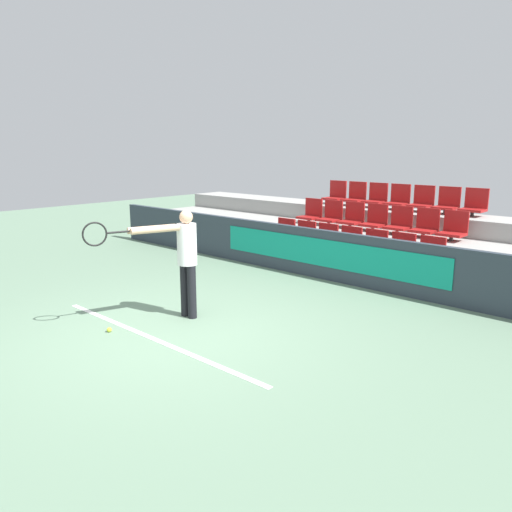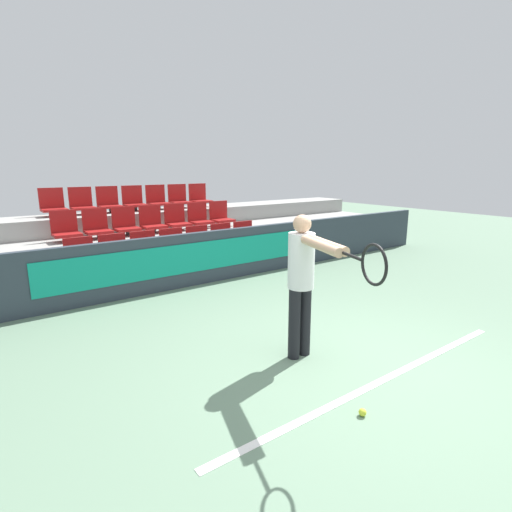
% 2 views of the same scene
% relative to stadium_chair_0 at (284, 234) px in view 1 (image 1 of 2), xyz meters
% --- Properties ---
extents(ground_plane, '(30.00, 30.00, 0.00)m').
position_rel_stadium_chair_0_xyz_m(ground_plane, '(1.65, -4.47, -0.58)').
color(ground_plane, slate).
extents(court_baseline, '(4.09, 0.08, 0.01)m').
position_rel_stadium_chair_0_xyz_m(court_baseline, '(1.65, -4.71, -0.58)').
color(court_baseline, white).
rests_on(court_baseline, ground).
extents(barrier_wall, '(12.70, 0.14, 0.93)m').
position_rel_stadium_chair_0_xyz_m(barrier_wall, '(1.64, -0.71, -0.12)').
color(barrier_wall, '#2D3842').
rests_on(barrier_wall, ground).
extents(bleacher_tier_front, '(12.30, 0.99, 0.36)m').
position_rel_stadium_chair_0_xyz_m(bleacher_tier_front, '(1.65, -0.13, -0.40)').
color(bleacher_tier_front, '#9E9E99').
rests_on(bleacher_tier_front, ground).
extents(bleacher_tier_middle, '(12.30, 0.99, 0.72)m').
position_rel_stadium_chair_0_xyz_m(bleacher_tier_middle, '(1.65, 0.86, -0.22)').
color(bleacher_tier_middle, '#9E9E99').
rests_on(bleacher_tier_middle, ground).
extents(bleacher_tier_back, '(12.30, 0.99, 1.08)m').
position_rel_stadium_chair_0_xyz_m(bleacher_tier_back, '(1.65, 1.86, -0.04)').
color(bleacher_tier_back, '#9E9E99').
rests_on(bleacher_tier_back, ground).
extents(stadium_chair_0, '(0.46, 0.41, 0.56)m').
position_rel_stadium_chair_0_xyz_m(stadium_chair_0, '(0.00, 0.00, 0.00)').
color(stadium_chair_0, '#333333').
rests_on(stadium_chair_0, bleacher_tier_front).
extents(stadium_chair_1, '(0.46, 0.41, 0.56)m').
position_rel_stadium_chair_0_xyz_m(stadium_chair_1, '(0.55, 0.00, 0.00)').
color(stadium_chair_1, '#333333').
rests_on(stadium_chair_1, bleacher_tier_front).
extents(stadium_chair_2, '(0.46, 0.41, 0.56)m').
position_rel_stadium_chair_0_xyz_m(stadium_chair_2, '(1.10, 0.00, 0.00)').
color(stadium_chair_2, '#333333').
rests_on(stadium_chair_2, bleacher_tier_front).
extents(stadium_chair_3, '(0.46, 0.41, 0.56)m').
position_rel_stadium_chair_0_xyz_m(stadium_chair_3, '(1.65, 0.00, 0.00)').
color(stadium_chair_3, '#333333').
rests_on(stadium_chair_3, bleacher_tier_front).
extents(stadium_chair_4, '(0.46, 0.41, 0.56)m').
position_rel_stadium_chair_0_xyz_m(stadium_chair_4, '(2.19, 0.00, 0.00)').
color(stadium_chair_4, '#333333').
rests_on(stadium_chair_4, bleacher_tier_front).
extents(stadium_chair_5, '(0.46, 0.41, 0.56)m').
position_rel_stadium_chair_0_xyz_m(stadium_chair_5, '(2.74, 0.00, 0.00)').
color(stadium_chair_5, '#333333').
rests_on(stadium_chair_5, bleacher_tier_front).
extents(stadium_chair_6, '(0.46, 0.41, 0.56)m').
position_rel_stadium_chair_0_xyz_m(stadium_chair_6, '(3.29, 0.00, 0.00)').
color(stadium_chair_6, '#333333').
rests_on(stadium_chair_6, bleacher_tier_front).
extents(stadium_chair_7, '(0.46, 0.41, 0.56)m').
position_rel_stadium_chair_0_xyz_m(stadium_chair_7, '(0.00, 0.99, 0.36)').
color(stadium_chair_7, '#333333').
rests_on(stadium_chair_7, bleacher_tier_middle).
extents(stadium_chair_8, '(0.46, 0.41, 0.56)m').
position_rel_stadium_chair_0_xyz_m(stadium_chair_8, '(0.55, 0.99, 0.36)').
color(stadium_chair_8, '#333333').
rests_on(stadium_chair_8, bleacher_tier_middle).
extents(stadium_chair_9, '(0.46, 0.41, 0.56)m').
position_rel_stadium_chair_0_xyz_m(stadium_chair_9, '(1.10, 0.99, 0.36)').
color(stadium_chair_9, '#333333').
rests_on(stadium_chair_9, bleacher_tier_middle).
extents(stadium_chair_10, '(0.46, 0.41, 0.56)m').
position_rel_stadium_chair_0_xyz_m(stadium_chair_10, '(1.65, 0.99, 0.36)').
color(stadium_chair_10, '#333333').
rests_on(stadium_chair_10, bleacher_tier_middle).
extents(stadium_chair_11, '(0.46, 0.41, 0.56)m').
position_rel_stadium_chair_0_xyz_m(stadium_chair_11, '(2.19, 0.99, 0.36)').
color(stadium_chair_11, '#333333').
rests_on(stadium_chair_11, bleacher_tier_middle).
extents(stadium_chair_12, '(0.46, 0.41, 0.56)m').
position_rel_stadium_chair_0_xyz_m(stadium_chair_12, '(2.74, 0.99, 0.36)').
color(stadium_chair_12, '#333333').
rests_on(stadium_chair_12, bleacher_tier_middle).
extents(stadium_chair_13, '(0.46, 0.41, 0.56)m').
position_rel_stadium_chair_0_xyz_m(stadium_chair_13, '(3.29, 0.99, 0.36)').
color(stadium_chair_13, '#333333').
rests_on(stadium_chair_13, bleacher_tier_middle).
extents(stadium_chair_14, '(0.46, 0.41, 0.56)m').
position_rel_stadium_chair_0_xyz_m(stadium_chair_14, '(0.00, 1.99, 0.72)').
color(stadium_chair_14, '#333333').
rests_on(stadium_chair_14, bleacher_tier_back).
extents(stadium_chair_15, '(0.46, 0.41, 0.56)m').
position_rel_stadium_chair_0_xyz_m(stadium_chair_15, '(0.55, 1.99, 0.72)').
color(stadium_chair_15, '#333333').
rests_on(stadium_chair_15, bleacher_tier_back).
extents(stadium_chair_16, '(0.46, 0.41, 0.56)m').
position_rel_stadium_chair_0_xyz_m(stadium_chair_16, '(1.10, 1.99, 0.72)').
color(stadium_chair_16, '#333333').
rests_on(stadium_chair_16, bleacher_tier_back).
extents(stadium_chair_17, '(0.46, 0.41, 0.56)m').
position_rel_stadium_chair_0_xyz_m(stadium_chair_17, '(1.65, 1.99, 0.72)').
color(stadium_chair_17, '#333333').
rests_on(stadium_chair_17, bleacher_tier_back).
extents(stadium_chair_18, '(0.46, 0.41, 0.56)m').
position_rel_stadium_chair_0_xyz_m(stadium_chair_18, '(2.19, 1.99, 0.72)').
color(stadium_chair_18, '#333333').
rests_on(stadium_chair_18, bleacher_tier_back).
extents(stadium_chair_19, '(0.46, 0.41, 0.56)m').
position_rel_stadium_chair_0_xyz_m(stadium_chair_19, '(2.74, 1.99, 0.72)').
color(stadium_chair_19, '#333333').
rests_on(stadium_chair_19, bleacher_tier_back).
extents(stadium_chair_20, '(0.46, 0.41, 0.56)m').
position_rel_stadium_chair_0_xyz_m(stadium_chair_20, '(3.29, 1.99, 0.72)').
color(stadium_chair_20, '#333333').
rests_on(stadium_chair_20, bleacher_tier_back).
extents(tennis_player, '(0.59, 1.50, 1.57)m').
position_rel_stadium_chair_0_xyz_m(tennis_player, '(1.32, -3.91, 0.37)').
color(tennis_player, black).
rests_on(tennis_player, ground).
extents(tennis_ball, '(0.07, 0.07, 0.07)m').
position_rel_stadium_chair_0_xyz_m(tennis_ball, '(1.03, -4.96, -0.55)').
color(tennis_ball, '#CCDB33').
rests_on(tennis_ball, ground).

